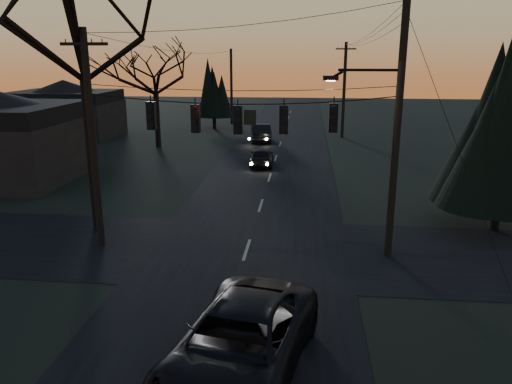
# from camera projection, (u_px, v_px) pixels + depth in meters

# --- Properties ---
(main_road) EXTENTS (8.00, 120.00, 0.02)m
(main_road) POSITION_uv_depth(u_px,v_px,m) (267.00, 186.00, 29.45)
(main_road) COLOR black
(main_road) RESTS_ON ground
(cross_road) EXTENTS (60.00, 7.00, 0.02)m
(cross_road) POSITION_uv_depth(u_px,v_px,m) (247.00, 250.00, 19.87)
(cross_road) COLOR black
(cross_road) RESTS_ON ground
(utility_pole_right) EXTENTS (5.00, 0.30, 10.00)m
(utility_pole_right) POSITION_uv_depth(u_px,v_px,m) (387.00, 256.00, 19.33)
(utility_pole_right) COLOR black
(utility_pole_right) RESTS_ON ground
(utility_pole_left) EXTENTS (1.80, 0.30, 8.50)m
(utility_pole_left) POSITION_uv_depth(u_px,v_px,m) (102.00, 244.00, 20.47)
(utility_pole_left) COLOR black
(utility_pole_left) RESTS_ON ground
(utility_pole_far_r) EXTENTS (1.80, 0.30, 8.50)m
(utility_pole_far_r) POSITION_uv_depth(u_px,v_px,m) (342.00, 138.00, 46.15)
(utility_pole_far_r) COLOR black
(utility_pole_far_r) RESTS_ON ground
(utility_pole_far_l) EXTENTS (0.30, 0.30, 8.00)m
(utility_pole_far_l) POSITION_uv_depth(u_px,v_px,m) (232.00, 124.00, 54.95)
(utility_pole_far_l) COLOR black
(utility_pole_far_l) RESTS_ON ground
(span_signal_assembly) EXTENTS (11.50, 0.44, 1.58)m
(span_signal_assembly) POSITION_uv_depth(u_px,v_px,m) (240.00, 118.00, 18.48)
(span_signal_assembly) COLOR black
(span_signal_assembly) RESTS_ON ground
(bare_tree_left) EXTENTS (11.18, 11.18, 12.94)m
(bare_tree_left) POSITION_uv_depth(u_px,v_px,m) (79.00, 14.00, 19.79)
(bare_tree_left) COLOR black
(bare_tree_left) RESTS_ON ground
(evergreen_right) EXTENTS (3.93, 3.93, 8.02)m
(evergreen_right) POSITION_uv_depth(u_px,v_px,m) (508.00, 126.00, 20.94)
(evergreen_right) COLOR black
(evergreen_right) RESTS_ON ground
(bare_tree_dist) EXTENTS (6.95, 6.95, 8.72)m
(bare_tree_dist) POSITION_uv_depth(u_px,v_px,m) (155.00, 72.00, 39.85)
(bare_tree_dist) COLOR black
(bare_tree_dist) RESTS_ON ground
(evergreen_dist) EXTENTS (3.35, 3.35, 6.55)m
(evergreen_dist) POSITION_uv_depth(u_px,v_px,m) (214.00, 91.00, 50.53)
(evergreen_dist) COLOR black
(evergreen_dist) RESTS_ON ground
(house_left_far) EXTENTS (9.00, 7.00, 5.20)m
(house_left_far) POSITION_uv_depth(u_px,v_px,m) (66.00, 109.00, 46.04)
(house_left_far) COLOR black
(house_left_far) RESTS_ON ground
(suv_near) EXTENTS (4.01, 6.62, 1.72)m
(suv_near) POSITION_uv_depth(u_px,v_px,m) (240.00, 344.00, 11.94)
(suv_near) COLOR black
(suv_near) RESTS_ON ground
(sedan_oncoming_a) EXTENTS (1.70, 3.87, 1.30)m
(sedan_oncoming_a) POSITION_uv_depth(u_px,v_px,m) (262.00, 157.00, 34.52)
(sedan_oncoming_a) COLOR black
(sedan_oncoming_a) RESTS_ON ground
(sedan_oncoming_b) EXTENTS (2.31, 4.88, 1.54)m
(sedan_oncoming_b) POSITION_uv_depth(u_px,v_px,m) (260.00, 133.00, 43.99)
(sedan_oncoming_b) COLOR black
(sedan_oncoming_b) RESTS_ON ground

